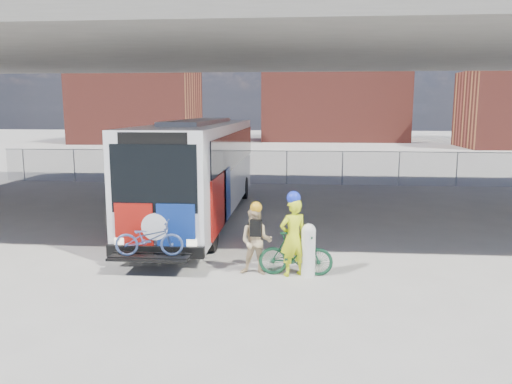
# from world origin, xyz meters

# --- Properties ---
(ground) EXTENTS (160.00, 160.00, 0.00)m
(ground) POSITION_xyz_m (0.00, 0.00, 0.00)
(ground) COLOR #9E9991
(ground) RESTS_ON ground
(bus) EXTENTS (2.67, 12.92, 3.69)m
(bus) POSITION_xyz_m (-2.00, 3.20, 2.11)
(bus) COLOR silver
(bus) RESTS_ON ground
(overpass) EXTENTS (40.00, 16.00, 7.95)m
(overpass) POSITION_xyz_m (0.00, 4.00, 6.54)
(overpass) COLOR #605E59
(overpass) RESTS_ON ground
(chainlink_fence) EXTENTS (30.00, 0.06, 30.00)m
(chainlink_fence) POSITION_xyz_m (0.00, 12.00, 1.42)
(chainlink_fence) COLOR gray
(chainlink_fence) RESTS_ON ground
(brick_buildings) EXTENTS (54.00, 22.00, 12.00)m
(brick_buildings) POSITION_xyz_m (1.23, 48.23, 5.42)
(brick_buildings) COLOR brown
(brick_buildings) RESTS_ON ground
(smokestack) EXTENTS (2.20, 2.20, 25.00)m
(smokestack) POSITION_xyz_m (14.00, 55.00, 12.50)
(smokestack) COLOR brown
(smokestack) RESTS_ON ground
(bollard) EXTENTS (0.34, 0.34, 1.32)m
(bollard) POSITION_xyz_m (1.92, -3.12, 0.71)
(bollard) COLOR white
(bollard) RESTS_ON ground
(cyclist_hivis) EXTENTS (0.84, 0.73, 2.12)m
(cyclist_hivis) POSITION_xyz_m (1.54, -3.12, 1.02)
(cyclist_hivis) COLOR #E0F419
(cyclist_hivis) RESTS_ON ground
(cyclist_tan) EXTENTS (0.87, 0.70, 1.85)m
(cyclist_tan) POSITION_xyz_m (0.63, -3.13, 0.87)
(cyclist_tan) COLOR #CCB083
(cyclist_tan) RESTS_ON ground
(bike_parked) EXTENTS (1.83, 0.52, 1.10)m
(bike_parked) POSITION_xyz_m (1.61, -3.12, 0.55)
(bike_parked) COLOR #16442B
(bike_parked) RESTS_ON ground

